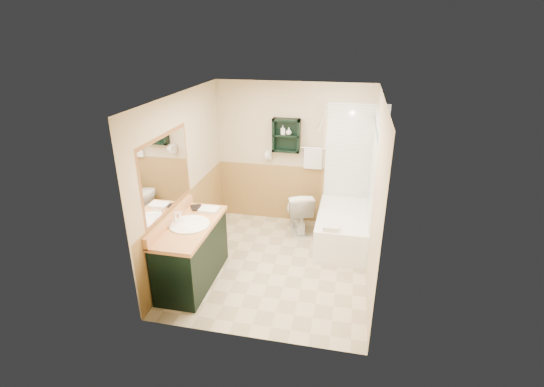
{
  "coord_description": "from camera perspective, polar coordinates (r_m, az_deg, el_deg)",
  "views": [
    {
      "loc": [
        0.97,
        -4.78,
        3.18
      ],
      "look_at": [
        -0.08,
        0.2,
        1.02
      ],
      "focal_mm": 26.0,
      "sensor_mm": 36.0,
      "label": 1
    }
  ],
  "objects": [
    {
      "name": "towel_bar",
      "position": [
        6.52,
        6.04,
        6.56
      ],
      "size": [
        0.4,
        0.06,
        0.4
      ],
      "primitive_type": null,
      "color": "silver",
      "rests_on": "back_wall"
    },
    {
      "name": "tile_back",
      "position": [
        6.61,
        11.79,
        3.68
      ],
      "size": [
        0.95,
        0.95,
        2.1
      ],
      "primitive_type": null,
      "color": "white",
      "rests_on": "back_wall"
    },
    {
      "name": "shower_curtain",
      "position": [
        6.07,
        7.1,
        3.26
      ],
      "size": [
        1.05,
        1.05,
        1.7
      ],
      "primitive_type": null,
      "color": "beige",
      "rests_on": "curtain_rod"
    },
    {
      "name": "wainscot_back",
      "position": [
        6.88,
        2.89,
        0.03
      ],
      "size": [
        2.58,
        2.58,
        1.0
      ],
      "primitive_type": null,
      "color": "#B08847",
      "rests_on": "back_wall"
    },
    {
      "name": "curtain_rod",
      "position": [
        5.67,
        7.36,
        10.78
      ],
      "size": [
        0.03,
        1.6,
        0.03
      ],
      "primitive_type": "cylinder",
      "rotation": [
        1.57,
        0.0,
        0.0
      ],
      "color": "silver",
      "rests_on": "back_wall"
    },
    {
      "name": "toilet",
      "position": [
        6.55,
        3.78,
        -2.6
      ],
      "size": [
        0.62,
        0.82,
        0.71
      ],
      "primitive_type": "imported",
      "rotation": [
        0.0,
        0.0,
        3.47
      ],
      "color": "white",
      "rests_on": "ground"
    },
    {
      "name": "wall_shelf",
      "position": [
        6.48,
        2.07,
        8.41
      ],
      "size": [
        0.45,
        0.15,
        0.55
      ],
      "primitive_type": "cube",
      "color": "black",
      "rests_on": "back_wall"
    },
    {
      "name": "ceiling",
      "position": [
        4.93,
        0.48,
        14.11
      ],
      "size": [
        2.6,
        3.0,
        0.04
      ],
      "primitive_type": "cube",
      "color": "white",
      "rests_on": "back_wall"
    },
    {
      "name": "bathtub",
      "position": [
        6.35,
        10.22,
        -4.78
      ],
      "size": [
        0.79,
        1.5,
        0.52
      ],
      "primitive_type": "cube",
      "color": "white",
      "rests_on": "ground"
    },
    {
      "name": "wainscot_left",
      "position": [
        5.92,
        -11.89,
        -4.46
      ],
      "size": [
        2.98,
        2.98,
        1.0
      ],
      "primitive_type": null,
      "color": "#B08847",
      "rests_on": "left_wall"
    },
    {
      "name": "vanity_book",
      "position": [
        5.56,
        -11.7,
        -1.29
      ],
      "size": [
        0.14,
        0.09,
        0.2
      ],
      "primitive_type": "imported",
      "rotation": [
        0.0,
        0.0,
        0.55
      ],
      "color": "black",
      "rests_on": "vanity"
    },
    {
      "name": "right_wall",
      "position": [
        5.19,
        14.88,
        -0.29
      ],
      "size": [
        0.04,
        3.0,
        2.4
      ],
      "primitive_type": "cube",
      "color": "beige",
      "rests_on": "ground"
    },
    {
      "name": "back_wall",
      "position": [
        6.67,
        3.05,
        5.69
      ],
      "size": [
        2.6,
        0.04,
        2.4
      ],
      "primitive_type": "cube",
      "color": "beige",
      "rests_on": "ground"
    },
    {
      "name": "mirror_frame",
      "position": [
        5.07,
        -15.06,
        2.8
      ],
      "size": [
        1.3,
        1.3,
        1.0
      ],
      "primitive_type": null,
      "color": "#955F31",
      "rests_on": "left_wall"
    },
    {
      "name": "floor",
      "position": [
        5.82,
        0.4,
        -10.14
      ],
      "size": [
        3.0,
        3.0,
        0.0
      ],
      "primitive_type": "plane",
      "color": "beige",
      "rests_on": "ground"
    },
    {
      "name": "soap_bottle_b",
      "position": [
        6.46,
        2.45,
        8.9
      ],
      "size": [
        0.12,
        0.14,
        0.09
      ],
      "primitive_type": "imported",
      "rotation": [
        0.0,
        0.0,
        -0.22
      ],
      "color": "white",
      "rests_on": "wall_shelf"
    },
    {
      "name": "soap_bottle_a",
      "position": [
        6.48,
        1.58,
        8.84
      ],
      "size": [
        0.1,
        0.16,
        0.07
      ],
      "primitive_type": "imported",
      "rotation": [
        0.0,
        0.0,
        0.28
      ],
      "color": "white",
      "rests_on": "wall_shelf"
    },
    {
      "name": "hair_dryer",
      "position": [
        6.66,
        -0.49,
        5.68
      ],
      "size": [
        0.1,
        0.24,
        0.18
      ],
      "primitive_type": null,
      "color": "silver",
      "rests_on": "back_wall"
    },
    {
      "name": "tile_right",
      "position": [
        5.93,
        14.12,
        1.21
      ],
      "size": [
        1.5,
        1.5,
        2.1
      ],
      "primitive_type": null,
      "color": "white",
      "rests_on": "right_wall"
    },
    {
      "name": "tub_towel",
      "position": [
        5.66,
        8.53,
        -4.9
      ],
      "size": [
        0.22,
        0.18,
        0.07
      ],
      "primitive_type": "cube",
      "color": "silver",
      "rests_on": "bathtub"
    },
    {
      "name": "mirror_glass",
      "position": [
        5.07,
        -15.01,
        2.8
      ],
      "size": [
        1.2,
        1.2,
        0.9
      ],
      "primitive_type": null,
      "color": "white",
      "rests_on": "left_wall"
    },
    {
      "name": "vanity",
      "position": [
        5.37,
        -11.51,
        -8.47
      ],
      "size": [
        0.59,
        1.33,
        0.84
      ],
      "primitive_type": "cube",
      "color": "black",
      "rests_on": "ground"
    },
    {
      "name": "left_wall",
      "position": [
        5.66,
        -12.79,
        1.89
      ],
      "size": [
        0.04,
        3.0,
        2.4
      ],
      "primitive_type": "cube",
      "color": "beige",
      "rests_on": "ground"
    },
    {
      "name": "counter_towel",
      "position": [
        5.49,
        -9.11,
        -2.31
      ],
      "size": [
        0.26,
        0.2,
        0.04
      ],
      "primitive_type": "cube",
      "color": "silver",
      "rests_on": "vanity"
    },
    {
      "name": "tile_accent",
      "position": [
        5.68,
        14.85,
        9.2
      ],
      "size": [
        1.5,
        1.5,
        0.1
      ],
      "primitive_type": null,
      "color": "#12412E",
      "rests_on": "right_wall"
    }
  ]
}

